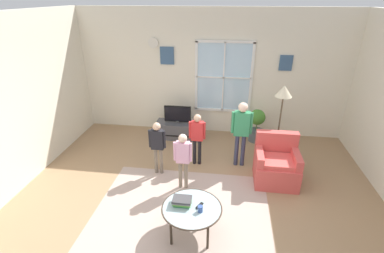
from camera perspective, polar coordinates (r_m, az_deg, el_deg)
The scene contains 17 objects.
ground_plane at distance 4.83m, azimuth 0.74°, elevation -15.71°, with size 6.83×6.31×0.02m, color #9E7A56.
back_wall at distance 6.76m, azimuth 4.01°, elevation 10.64°, with size 6.23×0.17×2.92m.
area_rug at distance 4.65m, azimuth -2.23°, elevation -17.38°, with size 2.76×2.39×0.01m, color tan.
tv_stand at distance 6.79m, azimuth -2.86°, elevation -0.66°, with size 1.02×0.45×0.39m.
television at distance 6.62m, azimuth -2.94°, elevation 2.54°, with size 0.62×0.08×0.41m.
armchair at distance 5.42m, azimuth 16.60°, elevation -7.39°, with size 0.76×0.74×0.87m.
coffee_table at distance 4.10m, azimuth -0.04°, elevation -16.31°, with size 0.85×0.85×0.46m.
book_stack at distance 4.10m, azimuth -2.02°, elevation -14.83°, with size 0.26×0.19×0.10m.
cup at distance 3.99m, azimuth 1.67°, elevation -16.29°, with size 0.07×0.07×0.09m, color #334C8C.
remote_near_books at distance 4.09m, azimuth 1.54°, elevation -15.67°, with size 0.04×0.14×0.02m, color black.
remote_near_cup at distance 4.19m, azimuth -0.37°, elevation -14.57°, with size 0.04×0.14×0.02m, color black.
person_black_shirt at distance 5.25m, azimuth -6.97°, elevation -3.21°, with size 0.32×0.15×1.06m.
person_pink_shirt at distance 4.82m, azimuth -1.84°, elevation -5.84°, with size 0.32×0.15×1.06m.
person_green_shirt at distance 5.48m, azimuth 9.97°, elevation -0.16°, with size 0.40×0.18×1.34m.
person_red_shirt at distance 5.50m, azimuth 1.06°, elevation -1.47°, with size 0.33×0.15×1.09m.
potted_plant_by_window at distance 6.70m, azimuth 12.92°, elevation 0.39°, with size 0.36×0.36×0.78m.
floor_lamp at distance 5.72m, azimuth 17.88°, elevation 5.37°, with size 0.32×0.32×1.59m.
Camera 1 is at (0.44, -3.62, 3.15)m, focal length 26.43 mm.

